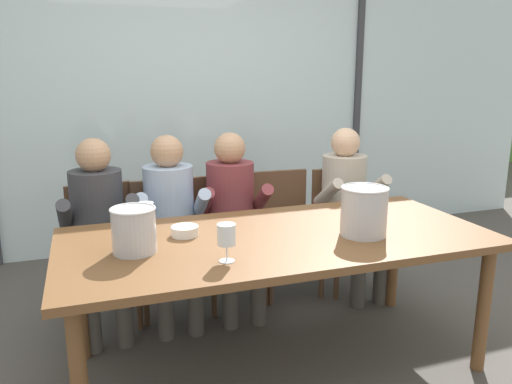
{
  "coord_description": "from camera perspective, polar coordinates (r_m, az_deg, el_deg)",
  "views": [
    {
      "loc": [
        -0.92,
        -2.3,
        1.57
      ],
      "look_at": [
        0.0,
        0.35,
        0.89
      ],
      "focal_mm": 35.1,
      "sensor_mm": 36.0,
      "label": 1
    }
  ],
  "objects": [
    {
      "name": "person_beige_jumper",
      "position": [
        3.67,
        10.48,
        -0.86
      ],
      "size": [
        0.46,
        0.61,
        1.18
      ],
      "rotation": [
        0.0,
        0.0,
        0.01
      ],
      "color": "#B7AD9E",
      "rests_on": "ground"
    },
    {
      "name": "chair_center",
      "position": [
        3.52,
        -3.78,
        -4.17
      ],
      "size": [
        0.49,
        0.49,
        0.86
      ],
      "rotation": [
        0.0,
        0.0,
        0.13
      ],
      "color": "brown",
      "rests_on": "ground"
    },
    {
      "name": "chair_near_window_right",
      "position": [
        3.82,
        9.9,
        -2.93
      ],
      "size": [
        0.44,
        0.44,
        0.86
      ],
      "rotation": [
        0.0,
        0.0,
        -0.01
      ],
      "color": "brown",
      "rests_on": "ground"
    },
    {
      "name": "person_maroon_top",
      "position": [
        3.34,
        -2.67,
        -2.09
      ],
      "size": [
        0.48,
        0.63,
        1.18
      ],
      "rotation": [
        0.0,
        0.0,
        -0.07
      ],
      "color": "brown",
      "rests_on": "ground"
    },
    {
      "name": "ice_bucket_primary",
      "position": [
        2.63,
        12.2,
        -2.08
      ],
      "size": [
        0.24,
        0.24,
        0.26
      ],
      "color": "#B7B7BC",
      "rests_on": "dining_table"
    },
    {
      "name": "tasting_bowl",
      "position": [
        2.62,
        -8.11,
        -4.41
      ],
      "size": [
        0.14,
        0.14,
        0.05
      ],
      "primitive_type": "cylinder",
      "color": "silver",
      "rests_on": "dining_table"
    },
    {
      "name": "person_pale_blue_shirt",
      "position": [
        3.25,
        -9.67,
        -2.71
      ],
      "size": [
        0.47,
        0.62,
        1.18
      ],
      "rotation": [
        0.0,
        0.0,
        -0.04
      ],
      "color": "#9EB2D1",
      "rests_on": "ground"
    },
    {
      "name": "person_charcoal_jacket",
      "position": [
        3.21,
        -17.47,
        -3.34
      ],
      "size": [
        0.47,
        0.61,
        1.18
      ],
      "rotation": [
        0.0,
        0.0,
        0.02
      ],
      "color": "#38383D",
      "rests_on": "ground"
    },
    {
      "name": "dining_table",
      "position": [
        2.63,
        2.5,
        -6.34
      ],
      "size": [
        2.22,
        1.02,
        0.74
      ],
      "color": "brown",
      "rests_on": "ground"
    },
    {
      "name": "chair_right_of_center",
      "position": [
        3.67,
        3.14,
        -3.41
      ],
      "size": [
        0.46,
        0.46,
        0.86
      ],
      "rotation": [
        0.0,
        0.0,
        -0.04
      ],
      "color": "brown",
      "rests_on": "ground"
    },
    {
      "name": "window_mullion_right",
      "position": [
        5.13,
        11.43,
        10.28
      ],
      "size": [
        0.06,
        0.06,
        2.6
      ],
      "primitive_type": "cube",
      "color": "#38383D",
      "rests_on": "ground"
    },
    {
      "name": "wine_glass_by_left_taster",
      "position": [
        2.63,
        -12.44,
        -2.3
      ],
      "size": [
        0.08,
        0.08,
        0.17
      ],
      "color": "silver",
      "rests_on": "dining_table"
    },
    {
      "name": "wine_glass_near_bucket",
      "position": [
        2.22,
        -3.38,
        -5.07
      ],
      "size": [
        0.08,
        0.08,
        0.17
      ],
      "color": "silver",
      "rests_on": "dining_table"
    },
    {
      "name": "ice_bucket_secondary",
      "position": [
        2.4,
        -13.75,
        -4.17
      ],
      "size": [
        0.21,
        0.21,
        0.22
      ],
      "color": "#B7B7BC",
      "rests_on": "dining_table"
    },
    {
      "name": "chair_left_of_center",
      "position": [
        3.41,
        -10.36,
        -5.0
      ],
      "size": [
        0.48,
        0.48,
        0.86
      ],
      "rotation": [
        0.0,
        0.0,
        -0.08
      ],
      "color": "brown",
      "rests_on": "ground"
    },
    {
      "name": "hillside_vineyard",
      "position": [
        8.07,
        -12.69,
        9.7
      ],
      "size": [
        13.42,
        2.4,
        2.14
      ],
      "primitive_type": "cube",
      "color": "#568942",
      "rests_on": "ground"
    },
    {
      "name": "ground",
      "position": [
        3.77,
        -3.29,
        -11.09
      ],
      "size": [
        14.0,
        14.0,
        0.0
      ],
      "primitive_type": "plane",
      "color": "#4C4742"
    },
    {
      "name": "window_glass_panel",
      "position": [
        4.54,
        -7.51,
        10.04
      ],
      "size": [
        7.42,
        0.03,
        2.6
      ],
      "primitive_type": "cube",
      "color": "silver",
      "rests_on": "ground"
    },
    {
      "name": "chair_near_curtain",
      "position": [
        3.4,
        -16.94,
        -5.43
      ],
      "size": [
        0.49,
        0.49,
        0.86
      ],
      "rotation": [
        0.0,
        0.0,
        0.11
      ],
      "color": "brown",
      "rests_on": "ground"
    }
  ]
}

